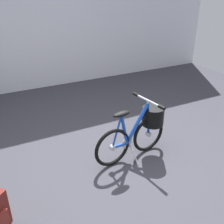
# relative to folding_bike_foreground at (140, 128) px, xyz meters

# --- Properties ---
(ground_plane) EXTENTS (7.70, 7.70, 0.00)m
(ground_plane) POSITION_rel_folding_bike_foreground_xyz_m (-0.38, -0.17, -0.35)
(ground_plane) COLOR #38383F
(back_wall) EXTENTS (7.70, 0.10, 2.85)m
(back_wall) POSITION_rel_folding_bike_foreground_xyz_m (-0.38, 2.87, 1.07)
(back_wall) COLOR silver
(back_wall) RESTS_ON ground_plane
(folding_bike_foreground) EXTENTS (0.99, 0.53, 0.71)m
(folding_bike_foreground) POSITION_rel_folding_bike_foreground_xyz_m (0.00, 0.00, 0.00)
(folding_bike_foreground) COLOR black
(folding_bike_foreground) RESTS_ON ground_plane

